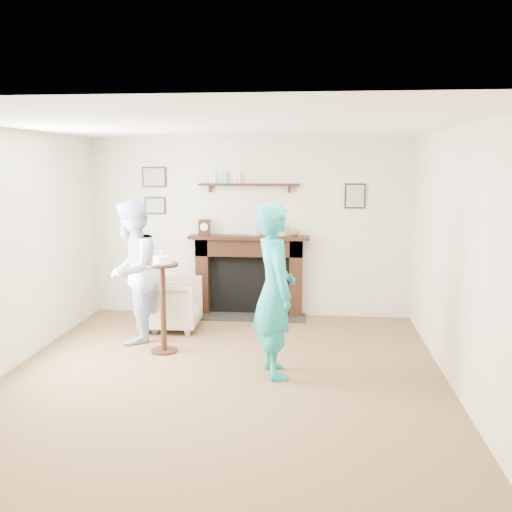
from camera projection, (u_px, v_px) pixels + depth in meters
The scene contains 6 objects.
ground at pixel (223, 378), 5.76m from camera, with size 5.00×5.00×0.00m, color brown.
room_shell at pixel (231, 212), 6.17m from camera, with size 4.54×5.02×2.52m.
armchair at pixel (172, 329), 7.46m from camera, with size 0.72×0.74×0.67m, color tan.
man at pixel (134, 340), 6.98m from camera, with size 0.84×0.65×1.72m, color #CBE2FE.
woman at pixel (274, 374), 5.87m from camera, with size 0.64×0.42×1.76m, color teal.
pedestal_table at pixel (163, 290), 6.45m from camera, with size 0.37×0.37×1.19m.
Camera 1 is at (0.89, -5.42, 2.16)m, focal length 40.00 mm.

